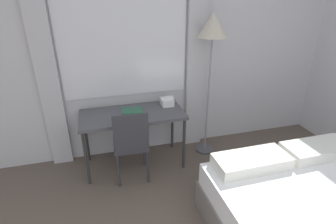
{
  "coord_description": "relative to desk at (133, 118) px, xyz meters",
  "views": [
    {
      "loc": [
        -0.87,
        -0.12,
        2.08
      ],
      "look_at": [
        -0.17,
        2.37,
        0.89
      ],
      "focal_mm": 28.0,
      "sensor_mm": 36.0,
      "label": 1
    }
  ],
  "objects": [
    {
      "name": "wall_back_with_window",
      "position": [
        0.45,
        0.37,
        0.68
      ],
      "size": [
        5.76,
        0.13,
        2.7
      ],
      "color": "silver",
      "rests_on": "ground_plane"
    },
    {
      "name": "desk",
      "position": [
        0.0,
        0.0,
        0.0
      ],
      "size": [
        1.25,
        0.59,
        0.74
      ],
      "color": "#4C4C51",
      "rests_on": "ground_plane"
    },
    {
      "name": "desk_chair",
      "position": [
        -0.07,
        -0.3,
        -0.15
      ],
      "size": [
        0.42,
        0.42,
        0.91
      ],
      "rotation": [
        0.0,
        0.0,
        -0.06
      ],
      "color": "#333338",
      "rests_on": "ground_plane"
    },
    {
      "name": "standing_lamp",
      "position": [
        1.01,
        0.05,
        0.95
      ],
      "size": [
        0.36,
        0.36,
        1.87
      ],
      "color": "#4C4C51",
      "rests_on": "ground_plane"
    },
    {
      "name": "telephone",
      "position": [
        0.47,
        0.13,
        0.11
      ],
      "size": [
        0.17,
        0.19,
        0.11
      ],
      "color": "white",
      "rests_on": "desk"
    },
    {
      "name": "book",
      "position": [
        0.0,
        0.04,
        0.07
      ],
      "size": [
        0.27,
        0.22,
        0.02
      ],
      "rotation": [
        0.0,
        0.0,
        -0.11
      ],
      "color": "#33664C",
      "rests_on": "desk"
    }
  ]
}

